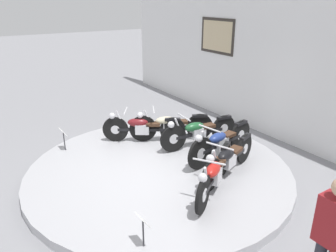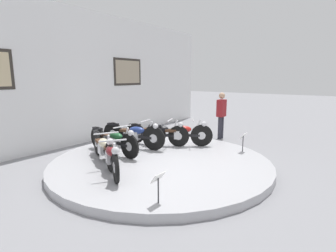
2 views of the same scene
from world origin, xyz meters
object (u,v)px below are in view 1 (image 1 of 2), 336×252
motorcycle_blue (220,141)px  info_placard_front_left (64,135)px  motorcycle_green (198,131)px  visitor_standing (332,235)px  motorcycle_maroon (142,127)px  info_placard_front_centre (143,224)px  motorcycle_red (214,173)px  motorcycle_cream (170,125)px  motorcycle_black (228,158)px

motorcycle_blue → info_placard_front_left: motorcycle_blue is taller
motorcycle_blue → info_placard_front_left: size_ratio=3.90×
motorcycle_green → visitor_standing: size_ratio=1.22×
motorcycle_maroon → info_placard_front_left: 1.77m
info_placard_front_centre → motorcycle_green: bearing=129.9°
motorcycle_red → visitor_standing: visitor_standing is taller
motorcycle_cream → info_placard_front_centre: 3.64m
motorcycle_red → motorcycle_green: bearing=150.9°
motorcycle_cream → motorcycle_black: 2.02m
motorcycle_blue → motorcycle_black: bearing=-29.6°
motorcycle_green → info_placard_front_left: 3.00m
motorcycle_black → info_placard_front_centre: (0.81, -2.28, -0.01)m
motorcycle_red → info_placard_front_centre: motorcycle_red is taller
motorcycle_blue → info_placard_front_centre: motorcycle_blue is taller
motorcycle_cream → info_placard_front_centre: (2.84, -2.28, -0.02)m
motorcycle_red → info_placard_front_centre: 1.77m
motorcycle_maroon → info_placard_front_centre: (3.13, -1.69, -0.00)m
motorcycle_green → motorcycle_blue: size_ratio=0.99×
motorcycle_red → visitor_standing: (2.25, -0.24, 0.36)m
motorcycle_black → info_placard_front_left: 3.63m
info_placard_front_left → info_placard_front_centre: (3.65, 0.00, 0.00)m
motorcycle_maroon → motorcycle_cream: motorcycle_cream is taller
motorcycle_blue → motorcycle_black: size_ratio=1.07×
motorcycle_green → info_placard_front_centre: 3.43m
info_placard_front_left → info_placard_front_centre: bearing=0.0°
info_placard_front_centre → visitor_standing: 2.29m
motorcycle_red → info_placard_front_centre: size_ratio=3.29×
visitor_standing → motorcycle_red: bearing=174.0°
motorcycle_red → motorcycle_cream: bearing=165.8°
visitor_standing → motorcycle_cream: bearing=169.8°
motorcycle_cream → motorcycle_green: size_ratio=0.91×
motorcycle_green → motorcycle_black: 1.43m
motorcycle_black → info_placard_front_left: motorcycle_black is taller
info_placard_front_left → visitor_standing: visitor_standing is taller
motorcycle_blue → info_placard_front_left: bearing=-130.0°
motorcycle_blue → info_placard_front_centre: (1.44, -2.63, -0.03)m
motorcycle_black → info_placard_front_left: size_ratio=3.63×
motorcycle_green → info_placard_front_centre: motorcycle_green is taller
motorcycle_maroon → motorcycle_green: size_ratio=0.84×
motorcycle_cream → visitor_standing: bearing=-10.2°
motorcycle_maroon → motorcycle_black: motorcycle_black is taller
motorcycle_maroon → motorcycle_cream: (0.29, 0.59, 0.01)m
motorcycle_cream → info_placard_front_left: size_ratio=3.50×
motorcycle_green → motorcycle_red: 1.92m
motorcycle_maroon → motorcycle_black: size_ratio=0.89×
info_placard_front_centre → visitor_standing: size_ratio=0.32×
motorcycle_cream → info_placard_front_centre: bearing=-38.8°
motorcycle_red → info_placard_front_left: (-3.12, -1.69, -0.02)m
motorcycle_green → info_placard_front_left: size_ratio=3.85×
motorcycle_green → visitor_standing: (3.92, -1.17, 0.36)m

